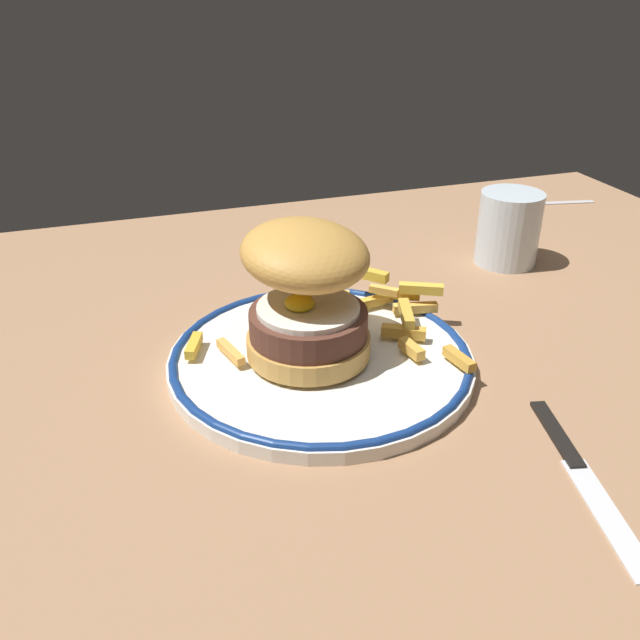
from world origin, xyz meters
TOP-DOWN VIEW (x-y plane):
  - ground_plane at (0.00, 0.00)cm, footprint 111.12×89.84cm
  - dinner_plate at (-5.69, 0.22)cm, footprint 27.05×27.05cm
  - burger at (-6.66, 0.90)cm, footprint 14.97×15.20cm
  - fries_pile at (0.33, 3.90)cm, footprint 25.48×18.31cm
  - water_glass at (22.67, 15.25)cm, footprint 7.27×7.27cm
  - fork at (40.12, 32.13)cm, footprint 14.38×4.30cm
  - knife at (7.45, -18.49)cm, footprint 5.68×17.85cm

SIDE VIEW (x-z plane):
  - ground_plane at x=0.00cm, z-range -4.00..0.00cm
  - fork at x=40.12cm, z-range 0.00..0.36cm
  - knife at x=7.45cm, z-range -0.09..0.61cm
  - dinner_plate at x=-5.69cm, z-range 0.04..1.64cm
  - fries_pile at x=0.33cm, z-range 1.06..4.02cm
  - water_glass at x=22.67cm, z-range -0.56..8.01cm
  - burger at x=-6.66cm, z-range 1.42..13.10cm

